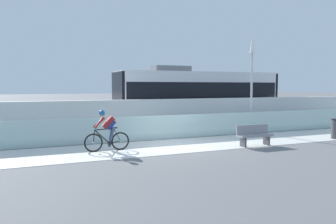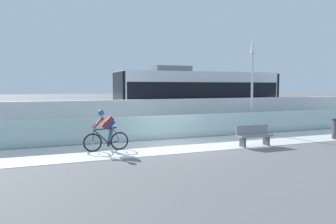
% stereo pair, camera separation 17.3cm
% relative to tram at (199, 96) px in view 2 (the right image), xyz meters
% --- Properties ---
extents(ground_plane, '(200.00, 200.00, 0.00)m').
position_rel_tram_xyz_m(ground_plane, '(-4.66, -6.85, -1.89)').
color(ground_plane, slate).
extents(bike_path_deck, '(32.00, 3.20, 0.01)m').
position_rel_tram_xyz_m(bike_path_deck, '(-4.66, -6.85, -1.89)').
color(bike_path_deck, silver).
rests_on(bike_path_deck, ground).
extents(glass_parapet, '(32.00, 0.05, 1.14)m').
position_rel_tram_xyz_m(glass_parapet, '(-4.66, -5.00, -1.32)').
color(glass_parapet, silver).
rests_on(glass_parapet, ground).
extents(concrete_barrier_wall, '(32.00, 0.36, 1.83)m').
position_rel_tram_xyz_m(concrete_barrier_wall, '(-4.66, -3.20, -0.98)').
color(concrete_barrier_wall, white).
rests_on(concrete_barrier_wall, ground).
extents(tram_rail_near, '(32.00, 0.08, 0.01)m').
position_rel_tram_xyz_m(tram_rail_near, '(-4.66, -0.72, -1.89)').
color(tram_rail_near, '#595654').
rests_on(tram_rail_near, ground).
extents(tram_rail_far, '(32.00, 0.08, 0.01)m').
position_rel_tram_xyz_m(tram_rail_far, '(-4.66, 0.72, -1.89)').
color(tram_rail_far, '#595654').
rests_on(tram_rail_far, ground).
extents(tram, '(11.06, 2.54, 3.81)m').
position_rel_tram_xyz_m(tram, '(0.00, 0.00, 0.00)').
color(tram, silver).
rests_on(tram, ground).
extents(cyclist_on_bike, '(1.77, 0.58, 1.61)m').
position_rel_tram_xyz_m(cyclist_on_bike, '(-7.60, -6.85, -1.11)').
color(cyclist_on_bike, black).
rests_on(cyclist_on_bike, ground).
extents(lamp_post_antenna, '(0.28, 0.28, 5.20)m').
position_rel_tram_xyz_m(lamp_post_antenna, '(0.77, -4.70, 1.40)').
color(lamp_post_antenna, gray).
rests_on(lamp_post_antenna, ground).
extents(bench, '(1.60, 0.45, 0.89)m').
position_rel_tram_xyz_m(bench, '(-1.62, -8.14, -1.41)').
color(bench, gray).
rests_on(bench, ground).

